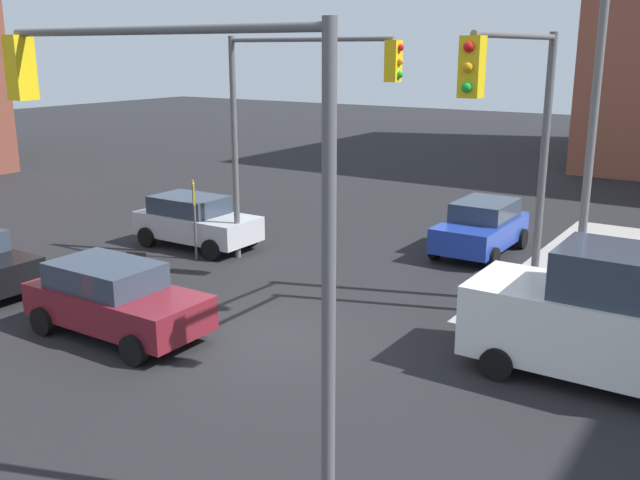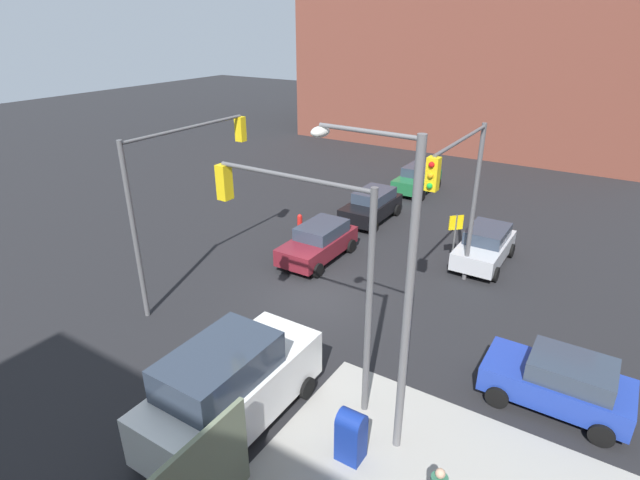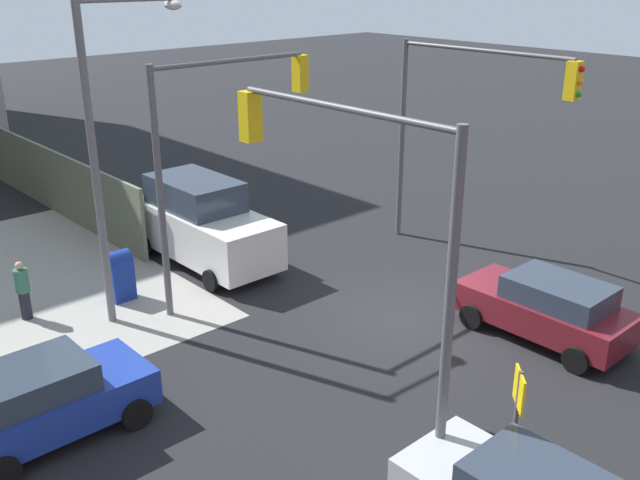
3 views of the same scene
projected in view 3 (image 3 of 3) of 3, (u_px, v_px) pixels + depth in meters
ground_plane at (411, 319)px, 18.61m from camera, size 120.00×120.00×0.00m
construction_fence at (8, 158)px, 29.41m from camera, size 22.37×0.12×2.40m
traffic_signal_nw_corner at (358, 211)px, 12.46m from camera, size 5.50×0.36×6.50m
traffic_signal_se_corner at (463, 108)px, 21.21m from camera, size 6.14×0.36×6.50m
traffic_signal_ne_corner at (220, 133)px, 18.41m from camera, size 0.36×4.99×6.50m
street_lamp_corner at (107, 141)px, 17.08m from camera, size 0.56×2.68×8.00m
warning_sign_two_way at (517, 410)px, 12.01m from camera, size 0.48×0.48×2.40m
mailbox_blue at (120, 274)px, 19.48m from camera, size 0.56×0.64×1.43m
sedan_blue at (46, 399)px, 13.72m from camera, size 2.02×3.84×1.62m
hatchback_maroon at (547, 307)px, 17.39m from camera, size 4.23×2.02×1.62m
van_white_delivery at (203, 223)px, 21.79m from camera, size 5.40×2.32×2.62m
pedestrian_crossing at (23, 290)px, 18.36m from camera, size 0.36×0.36×1.61m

